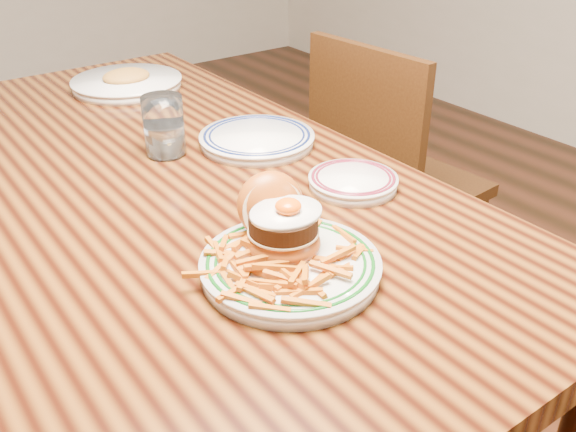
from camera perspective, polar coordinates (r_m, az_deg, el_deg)
table at (r=1.31m, az=-11.15°, el=0.10°), size 0.85×1.60×0.75m
chair_right at (r=1.90m, az=8.84°, el=3.36°), size 0.44×0.44×0.87m
main_plate at (r=0.94m, az=-0.10°, el=-2.99°), size 0.27×0.28×0.13m
side_plate at (r=1.19m, az=5.81°, el=3.13°), size 0.17×0.17×0.03m
rear_plate at (r=1.37m, az=-2.78°, el=6.90°), size 0.25×0.25×0.03m
water_glass at (r=1.34m, az=-10.95°, el=7.56°), size 0.08×0.08×0.12m
far_plate at (r=1.78m, az=-14.13°, el=11.46°), size 0.29×0.29×0.05m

